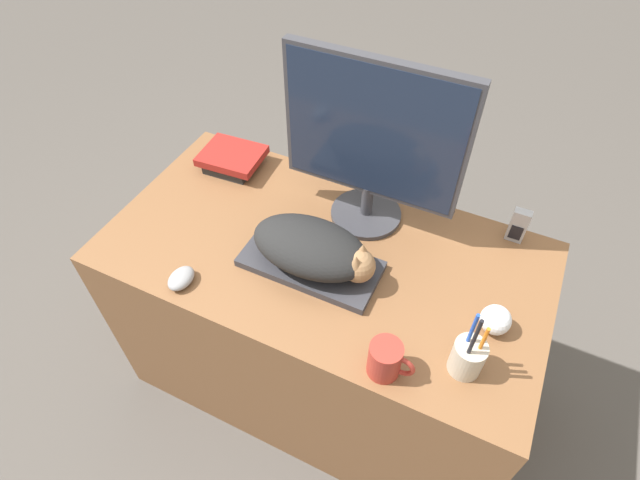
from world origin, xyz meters
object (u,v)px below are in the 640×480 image
object	(u,v)px
coffee_mug	(386,360)
book_stack	(232,159)
monitor	(373,140)
pen_cup	(468,357)
baseball	(496,320)
phone	(518,226)
keyboard	(311,264)
cat	(315,249)
computer_mouse	(181,278)

from	to	relation	value
coffee_mug	book_stack	xyz separation A→B (m)	(-0.74, 0.49, -0.02)
monitor	coffee_mug	world-z (taller)	monitor
coffee_mug	pen_cup	xyz separation A→B (m)	(0.17, 0.09, 0.00)
baseball	phone	distance (m)	0.34
baseball	monitor	bearing A→B (deg)	151.93
coffee_mug	phone	xyz separation A→B (m)	(0.20, 0.57, 0.00)
keyboard	coffee_mug	size ratio (longest dim) A/B	3.42
baseball	cat	bearing A→B (deg)	-177.92
cat	phone	world-z (taller)	cat
pen_cup	phone	distance (m)	0.48
cat	baseball	size ratio (longest dim) A/B	4.58
coffee_mug	pen_cup	size ratio (longest dim) A/B	0.50
coffee_mug	keyboard	bearing A→B (deg)	144.96
computer_mouse	pen_cup	distance (m)	0.77
coffee_mug	baseball	size ratio (longest dim) A/B	1.47
computer_mouse	baseball	bearing A→B (deg)	15.45
cat	pen_cup	xyz separation A→B (m)	(0.46, -0.12, -0.03)
computer_mouse	monitor	bearing A→B (deg)	52.10
phone	book_stack	distance (m)	0.94
computer_mouse	phone	size ratio (longest dim) A/B	0.78
computer_mouse	book_stack	xyz separation A→B (m)	(-0.14, 0.49, 0.01)
monitor	computer_mouse	distance (m)	0.65
monitor	coffee_mug	size ratio (longest dim) A/B	4.56
pen_cup	monitor	bearing A→B (deg)	137.09
monitor	coffee_mug	xyz separation A→B (m)	(0.24, -0.47, -0.24)
cat	coffee_mug	world-z (taller)	cat
keyboard	pen_cup	world-z (taller)	pen_cup
keyboard	cat	distance (m)	0.07
keyboard	coffee_mug	distance (m)	0.37
computer_mouse	phone	distance (m)	0.98
cat	phone	distance (m)	0.60
phone	baseball	bearing A→B (deg)	-87.85
computer_mouse	baseball	size ratio (longest dim) A/B	1.12
pen_cup	baseball	xyz separation A→B (m)	(0.04, 0.14, -0.01)
keyboard	book_stack	world-z (taller)	book_stack
book_stack	coffee_mug	bearing A→B (deg)	-33.68
keyboard	computer_mouse	size ratio (longest dim) A/B	4.48
cat	coffee_mug	xyz separation A→B (m)	(0.29, -0.21, -0.03)
computer_mouse	coffee_mug	distance (m)	0.60
pen_cup	phone	bearing A→B (deg)	87.02
monitor	book_stack	size ratio (longest dim) A/B	2.46
computer_mouse	pen_cup	xyz separation A→B (m)	(0.77, 0.08, 0.04)
phone	computer_mouse	bearing A→B (deg)	-144.61
keyboard	phone	xyz separation A→B (m)	(0.50, 0.36, 0.04)
keyboard	pen_cup	size ratio (longest dim) A/B	1.73
pen_cup	book_stack	size ratio (longest dim) A/B	1.07
keyboard	pen_cup	bearing A→B (deg)	-14.67
monitor	book_stack	bearing A→B (deg)	177.16
book_stack	baseball	bearing A→B (deg)	-15.51
baseball	phone	xyz separation A→B (m)	(-0.01, 0.34, 0.02)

